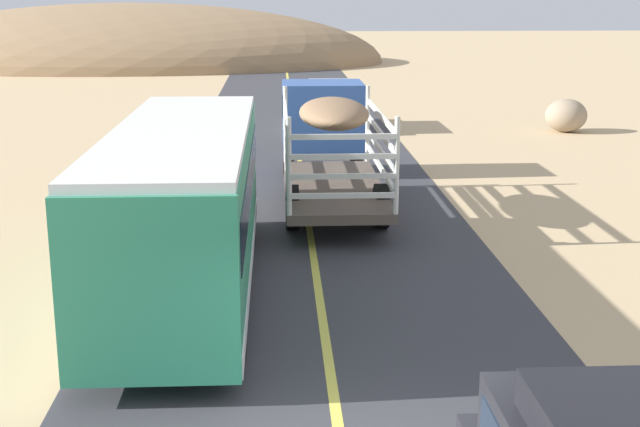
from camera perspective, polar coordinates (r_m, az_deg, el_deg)
name	(u,v)px	position (r m, az deg, el deg)	size (l,w,h in m)	color
livestock_truck	(326,129)	(25.62, 0.42, 5.53)	(2.53, 9.70, 3.02)	#3359A5
bus	(184,205)	(16.83, -8.83, 0.55)	(2.54, 10.00, 3.21)	#2D8C66
car_far	(331,103)	(37.39, 0.70, 7.21)	(1.90, 4.62, 1.93)	silver
boulder_near_shoulder	(566,116)	(37.85, 15.71, 6.15)	(1.71, 1.58, 1.37)	gray
distant_hill	(128,63)	(73.73, -12.35, 9.53)	(41.33, 23.83, 9.54)	#957553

